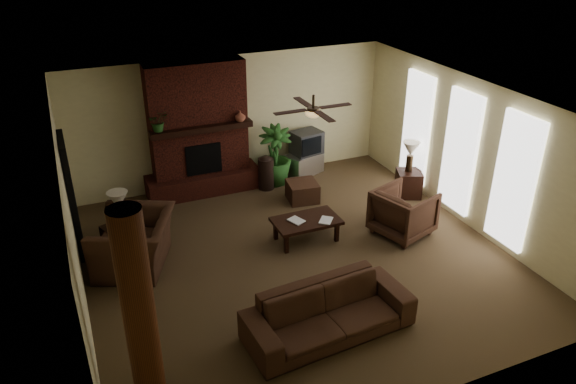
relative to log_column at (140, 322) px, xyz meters
name	(u,v)px	position (x,y,z in m)	size (l,w,h in m)	color
room_shell	(298,186)	(2.95, 2.40, 0.00)	(7.00, 7.00, 7.00)	brown
fireplace	(200,140)	(2.15, 5.62, -0.24)	(2.40, 0.70, 2.80)	#541F16
windows	(460,152)	(6.40, 2.60, -0.05)	(0.08, 3.65, 2.35)	white
log_column	(140,322)	(0.00, 0.00, 0.00)	(0.36, 0.36, 2.80)	#5B2D16
doorway	(72,196)	(-0.49, 4.20, -0.35)	(0.10, 1.00, 2.10)	black
ceiling_fan	(313,111)	(3.35, 2.70, 1.13)	(1.35, 1.35, 0.37)	#2F2215
sofa	(329,306)	(2.58, 0.47, -0.93)	(2.41, 0.70, 0.94)	#452B1D
armchair_left	(133,234)	(0.35, 3.27, -0.80)	(1.38, 0.90, 1.21)	#452B1D
armchair_right	(404,210)	(5.09, 2.39, -0.91)	(0.95, 0.89, 0.98)	#452B1D
coffee_table	(306,222)	(3.34, 2.87, -1.03)	(1.20, 0.70, 0.43)	black
ottoman	(302,191)	(3.94, 4.35, -1.20)	(0.60, 0.60, 0.40)	#452B1D
tv_stand	(304,163)	(4.52, 5.55, -1.15)	(0.85, 0.50, 0.50)	silver
tv	(307,142)	(4.58, 5.54, -0.64)	(0.73, 0.63, 0.52)	#323234
floor_vase	(266,170)	(3.44, 5.16, -0.97)	(0.34, 0.34, 0.77)	black
floor_plant	(275,168)	(3.72, 5.35, -1.03)	(0.73, 1.31, 0.73)	#295823
side_table_left	(121,240)	(0.17, 3.73, -1.12)	(0.50, 0.50, 0.55)	black
lamp_left	(119,203)	(0.22, 3.74, -0.40)	(0.43, 0.43, 0.65)	#2F2215
side_table_right	(408,183)	(6.10, 3.67, -1.12)	(0.50, 0.50, 0.55)	black
lamp_right	(411,151)	(6.10, 3.71, -0.40)	(0.46, 0.46, 0.65)	#2F2215
mantel_plant	(158,123)	(1.31, 5.41, 0.32)	(0.38, 0.42, 0.33)	#295823
mantel_vase	(240,116)	(2.96, 5.32, 0.27)	(0.22, 0.23, 0.22)	brown
book_a	(292,216)	(3.05, 2.84, -0.83)	(0.22, 0.03, 0.29)	#999999
book_b	(320,213)	(3.56, 2.75, -0.82)	(0.21, 0.02, 0.29)	#999999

